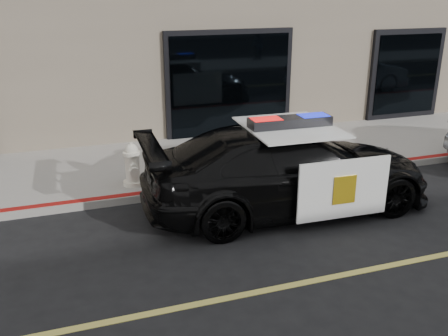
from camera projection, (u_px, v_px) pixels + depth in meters
name	position (u px, v px, depth m)	size (l,w,h in m)	color
ground	(440.00, 256.00, 7.66)	(120.00, 120.00, 0.00)	black
sidewalk_n	(290.00, 151.00, 12.30)	(60.00, 3.50, 0.15)	gray
police_car	(288.00, 168.00, 9.06)	(2.62, 5.46, 1.74)	black
fire_hydrant	(132.00, 166.00, 9.84)	(0.40, 0.55, 0.88)	white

